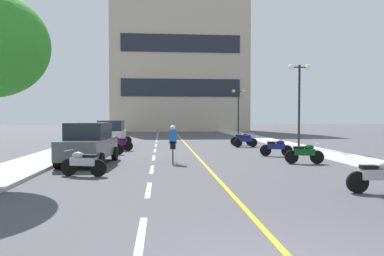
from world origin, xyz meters
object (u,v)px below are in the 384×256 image
at_px(motorcycle_2, 83,163).
at_px(motorcycle_5, 109,146).
at_px(motorcycle_1, 378,176).
at_px(street_lamp_mid, 299,87).
at_px(street_lamp_far, 238,101).
at_px(cyclist_rider, 173,143).
at_px(parked_car_mid, 111,134).
at_px(motorcycle_6, 119,143).
at_px(motorcycle_7, 246,140).
at_px(motorcycle_8, 242,139).
at_px(parked_car_near, 89,143).
at_px(motorcycle_3, 305,153).
at_px(motorcycle_9, 121,138).
at_px(motorcycle_4, 277,147).

height_order(motorcycle_2, motorcycle_5, same).
bearing_deg(motorcycle_1, street_lamp_mid, 77.48).
relative_size(street_lamp_far, cyclist_rider, 2.80).
relative_size(parked_car_mid, motorcycle_5, 2.54).
bearing_deg(motorcycle_6, street_lamp_mid, 2.03).
relative_size(street_lamp_mid, cyclist_rider, 2.99).
height_order(motorcycle_7, motorcycle_8, same).
bearing_deg(street_lamp_far, parked_car_mid, -128.78).
height_order(parked_car_near, motorcycle_3, parked_car_near).
xyz_separation_m(street_lamp_far, motorcycle_8, (-2.79, -14.29, -3.29)).
height_order(street_lamp_mid, cyclist_rider, street_lamp_mid).
relative_size(parked_car_near, motorcycle_5, 2.60).
bearing_deg(motorcycle_1, cyclist_rider, 128.21).
relative_size(street_lamp_far, motorcycle_9, 3.02).
height_order(street_lamp_mid, parked_car_mid, street_lamp_mid).
distance_m(street_lamp_mid, motorcycle_3, 8.29).
bearing_deg(motorcycle_5, motorcycle_6, 81.36).
height_order(motorcycle_3, cyclist_rider, cyclist_rider).
xyz_separation_m(motorcycle_6, cyclist_rider, (3.07, -6.01, 0.41)).
relative_size(motorcycle_2, motorcycle_4, 1.02).
bearing_deg(motorcycle_5, street_lamp_far, 59.88).
xyz_separation_m(parked_car_near, parked_car_mid, (-0.21, 8.87, 0.00)).
distance_m(motorcycle_3, cyclist_rider, 5.85).
bearing_deg(street_lamp_mid, cyclist_rider, -142.29).
height_order(motorcycle_8, motorcycle_9, same).
bearing_deg(motorcycle_2, motorcycle_1, -22.48).
height_order(motorcycle_7, cyclist_rider, cyclist_rider).
height_order(motorcycle_5, motorcycle_9, same).
height_order(street_lamp_mid, parked_car_near, street_lamp_mid).
height_order(motorcycle_6, motorcycle_8, same).
relative_size(parked_car_near, motorcycle_2, 2.59).
bearing_deg(parked_car_mid, motorcycle_4, -34.73).
xyz_separation_m(motorcycle_5, motorcycle_9, (-0.14, 7.30, 0.00)).
distance_m(parked_car_mid, cyclist_rider, 9.72).
bearing_deg(motorcycle_2, parked_car_mid, 93.02).
xyz_separation_m(parked_car_mid, motorcycle_9, (0.37, 2.43, -0.44)).
bearing_deg(parked_car_near, motorcycle_5, 85.63).
bearing_deg(motorcycle_5, parked_car_mid, 96.01).
distance_m(street_lamp_far, motorcycle_8, 14.93).
height_order(motorcycle_1, motorcycle_6, same).
xyz_separation_m(street_lamp_far, motorcycle_6, (-11.20, -17.84, -3.29)).
bearing_deg(motorcycle_2, motorcycle_5, 91.01).
distance_m(street_lamp_mid, parked_car_near, 13.91).
bearing_deg(street_lamp_mid, motorcycle_1, -102.52).
distance_m(motorcycle_6, motorcycle_7, 8.57).
distance_m(parked_car_near, motorcycle_3, 9.51).
bearing_deg(street_lamp_far, parked_car_near, -116.36).
relative_size(motorcycle_3, motorcycle_7, 1.00).
distance_m(motorcycle_2, cyclist_rider, 4.61).
height_order(street_lamp_far, motorcycle_7, street_lamp_far).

